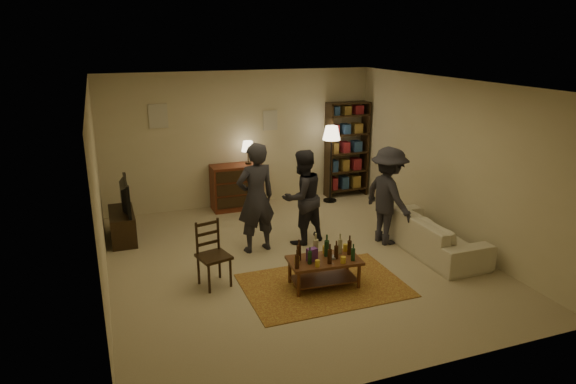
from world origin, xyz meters
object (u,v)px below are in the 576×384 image
bookshelf (347,149)px  tv_stand (122,218)px  coffee_table (324,261)px  dining_chair (212,252)px  person_by_sofa (388,196)px  sofa (431,233)px  floor_lamp (331,138)px  person_left (256,198)px  person_right (302,197)px  dresser (237,186)px

bookshelf → tv_stand: bearing=-168.2°
coffee_table → tv_stand: size_ratio=0.97×
dining_chair → tv_stand: 2.40m
coffee_table → person_by_sofa: bearing=33.4°
coffee_table → person_by_sofa: (1.63, 1.07, 0.44)m
coffee_table → dining_chair: bearing=157.5°
tv_stand → sofa: 5.14m
person_by_sofa → sofa: bearing=-145.2°
floor_lamp → tv_stand: bearing=-170.6°
tv_stand → person_left: (2.00, -1.22, 0.51)m
sofa → person_right: size_ratio=1.31×
dresser → bookshelf: size_ratio=0.67×
dresser → sofa: 3.93m
floor_lamp → sofa: bearing=-81.1°
bookshelf → sofa: (-0.05, -3.18, -0.73)m
coffee_table → floor_lamp: bearing=63.9°
person_by_sofa → coffee_table: bearing=115.7°
dining_chair → dresser: dresser is taller
dining_chair → dresser: size_ratio=0.69×
coffee_table → person_by_sofa: size_ratio=0.63×
tv_stand → person_right: size_ratio=0.67×
sofa → person_by_sofa: (-0.50, 0.55, 0.51)m
coffee_table → bookshelf: 4.35m
dresser → floor_lamp: (1.94, -0.22, 0.87)m
tv_stand → bookshelf: 4.84m
floor_lamp → bookshelf: bearing=29.6°
floor_lamp → person_right: floor_lamp is taller
dresser → sofa: bearing=-52.5°
floor_lamp → dresser: bearing=173.6°
coffee_table → dresser: dresser is taller
sofa → coffee_table: bearing=103.9°
dining_chair → person_by_sofa: person_by_sofa is taller
coffee_table → person_right: bearing=79.1°
coffee_table → tv_stand: tv_stand is taller
coffee_table → tv_stand: bearing=132.7°
floor_lamp → dining_chair: bearing=-137.7°
floor_lamp → sofa: 3.11m
person_right → person_left: bearing=-12.6°
tv_stand → floor_lamp: bearing=9.4°
tv_stand → dresser: 2.43m
dresser → person_left: person_left is taller
coffee_table → floor_lamp: size_ratio=0.64×
sofa → person_by_sofa: 0.90m
bookshelf → person_by_sofa: (-0.55, -2.63, -0.22)m
dresser → sofa: dresser is taller
tv_stand → bookshelf: (4.69, 0.98, 0.65)m
tv_stand → bookshelf: bearing=11.8°
floor_lamp → person_right: (-1.37, -1.84, -0.55)m
dresser → person_right: (0.57, -2.06, 0.32)m
bookshelf → sofa: 3.26m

